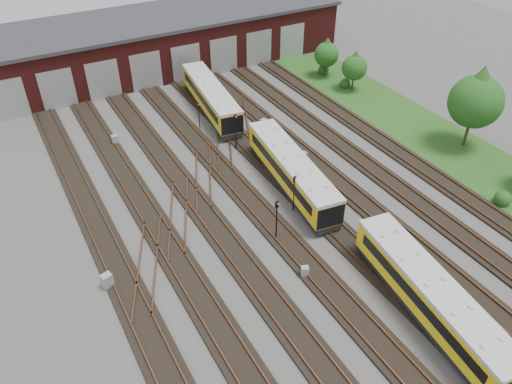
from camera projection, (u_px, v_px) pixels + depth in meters
ground at (335, 260)px, 36.09m from camera, size 120.00×120.00×0.00m
track_network at (328, 255)px, 36.37m from camera, size 30.40×70.00×0.33m
maintenance_shed at (144, 44)px, 62.10m from camera, size 51.00×12.50×6.35m
grass_verge at (427, 134)px, 50.53m from camera, size 8.00×55.00×0.05m
metro_train at (292, 171)px, 42.12m from camera, size 4.13×45.73×2.80m
signal_mast_0 at (277, 215)px, 36.63m from camera, size 0.32×0.30×3.51m
signal_mast_1 at (294, 189)px, 39.38m from camera, size 0.28×0.27×3.37m
signal_mast_2 at (199, 113)px, 50.35m from camera, size 0.23×0.22×2.90m
signal_mast_3 at (236, 128)px, 46.85m from camera, size 0.32×0.31×3.71m
relay_cabinet_0 at (107, 281)px, 33.66m from camera, size 0.81×0.73×1.14m
relay_cabinet_1 at (115, 140)px, 48.73m from camera, size 0.58×0.49×0.96m
relay_cabinet_2 at (305, 272)px, 34.54m from camera, size 0.64×0.60×0.86m
relay_cabinet_3 at (304, 156)px, 46.38m from camera, size 0.65×0.60×0.88m
relay_cabinet_4 at (263, 123)px, 51.35m from camera, size 0.71×0.65×0.96m
tree_0 at (355, 65)px, 57.04m from camera, size 2.92×2.92×4.83m
tree_1 at (327, 52)px, 60.15m from camera, size 2.95×2.95×4.89m
tree_2 at (477, 96)px, 45.65m from camera, size 4.98×4.98×8.24m
bush_0 at (503, 197)px, 40.96m from camera, size 1.38×1.38×1.38m
bush_1 at (345, 82)px, 59.12m from camera, size 1.25×1.25×1.25m
bush_2 at (324, 68)px, 62.36m from camera, size 1.36×1.36×1.36m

